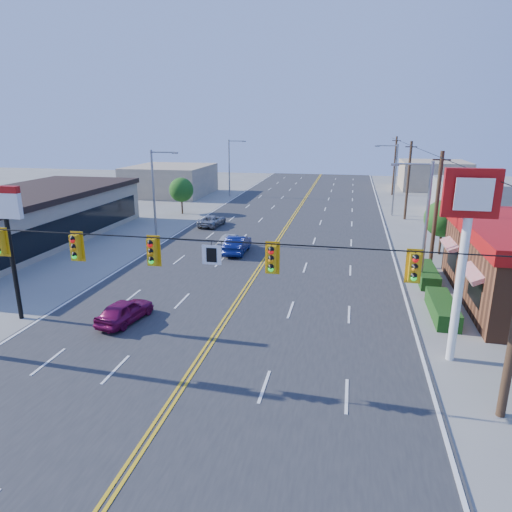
% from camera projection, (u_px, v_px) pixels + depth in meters
% --- Properties ---
extents(ground, '(160.00, 160.00, 0.00)m').
position_uv_depth(ground, '(188.00, 379.00, 18.95)').
color(ground, gray).
rests_on(ground, ground).
extents(road, '(20.00, 120.00, 0.06)m').
position_uv_depth(road, '(271.00, 251.00, 37.73)').
color(road, '#2D2D30').
rests_on(road, ground).
extents(signal_span, '(24.32, 0.34, 9.00)m').
position_uv_depth(signal_span, '(179.00, 267.00, 17.60)').
color(signal_span, '#47301E').
rests_on(signal_span, ground).
extents(kfc_pylon, '(2.20, 0.36, 8.50)m').
position_uv_depth(kfc_pylon, '(467.00, 228.00, 18.86)').
color(kfc_pylon, white).
rests_on(kfc_pylon, ground).
extents(strip_mall, '(10.40, 26.40, 4.40)m').
position_uv_depth(strip_mall, '(18.00, 219.00, 39.54)').
color(strip_mall, tan).
rests_on(strip_mall, ground).
extents(pizza_hut_sign, '(1.90, 0.30, 6.85)m').
position_uv_depth(pizza_hut_sign, '(7.00, 225.00, 23.40)').
color(pizza_hut_sign, black).
rests_on(pizza_hut_sign, ground).
extents(streetlight_se, '(2.55, 0.25, 8.00)m').
position_uv_depth(streetlight_se, '(424.00, 217.00, 28.72)').
color(streetlight_se, gray).
rests_on(streetlight_se, ground).
extents(streetlight_ne, '(2.55, 0.25, 8.00)m').
position_uv_depth(streetlight_ne, '(393.00, 176.00, 51.27)').
color(streetlight_ne, gray).
rests_on(streetlight_ne, ground).
extents(streetlight_sw, '(2.55, 0.25, 8.00)m').
position_uv_depth(streetlight_sw, '(156.00, 190.00, 40.47)').
color(streetlight_sw, gray).
rests_on(streetlight_sw, ground).
extents(streetlight_nw, '(2.55, 0.25, 8.00)m').
position_uv_depth(streetlight_nw, '(231.00, 165.00, 64.89)').
color(streetlight_nw, gray).
rests_on(streetlight_nw, ground).
extents(utility_pole_near, '(0.28, 0.28, 8.40)m').
position_uv_depth(utility_pole_near, '(436.00, 211.00, 32.29)').
color(utility_pole_near, '#47301E').
rests_on(utility_pole_near, ground).
extents(utility_pole_mid, '(0.28, 0.28, 8.40)m').
position_uv_depth(utility_pole_mid, '(408.00, 181.00, 49.21)').
color(utility_pole_mid, '#47301E').
rests_on(utility_pole_mid, ground).
extents(utility_pole_far, '(0.28, 0.28, 8.40)m').
position_uv_depth(utility_pole_far, '(394.00, 166.00, 66.12)').
color(utility_pole_far, '#47301E').
rests_on(utility_pole_far, ground).
extents(tree_kfc_rear, '(2.94, 2.94, 4.41)m').
position_uv_depth(tree_kfc_rear, '(443.00, 219.00, 36.15)').
color(tree_kfc_rear, '#47301E').
rests_on(tree_kfc_rear, ground).
extents(tree_west, '(2.80, 2.80, 4.20)m').
position_uv_depth(tree_west, '(181.00, 190.00, 52.66)').
color(tree_west, '#47301E').
rests_on(tree_west, ground).
extents(bld_east_mid, '(12.00, 10.00, 4.00)m').
position_uv_depth(bld_east_mid, '(493.00, 198.00, 51.66)').
color(bld_east_mid, gray).
rests_on(bld_east_mid, ground).
extents(bld_west_far, '(11.00, 12.00, 4.20)m').
position_uv_depth(bld_west_far, '(171.00, 180.00, 67.37)').
color(bld_west_far, tan).
rests_on(bld_west_far, ground).
extents(bld_east_far, '(10.00, 10.00, 4.40)m').
position_uv_depth(bld_east_far, '(433.00, 175.00, 72.87)').
color(bld_east_far, tan).
rests_on(bld_east_far, ground).
extents(car_magenta, '(2.10, 3.84, 1.24)m').
position_uv_depth(car_magenta, '(125.00, 312.00, 24.13)').
color(car_magenta, maroon).
rests_on(car_magenta, ground).
extents(car_blue, '(1.56, 4.32, 1.42)m').
position_uv_depth(car_blue, '(237.00, 245.00, 37.01)').
color(car_blue, '#0E1955').
rests_on(car_blue, ground).
extents(car_white, '(1.93, 4.62, 1.33)m').
position_uv_depth(car_white, '(231.00, 242.00, 37.93)').
color(car_white, beige).
rests_on(car_white, ground).
extents(car_silver, '(2.23, 4.23, 1.14)m').
position_uv_depth(car_silver, '(212.00, 221.00, 46.66)').
color(car_silver, '#959599').
rests_on(car_silver, ground).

